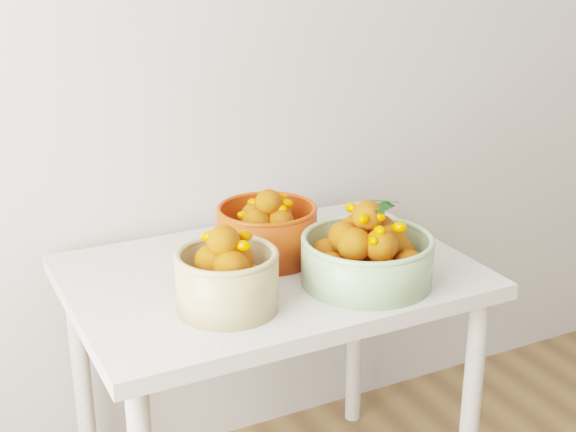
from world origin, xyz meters
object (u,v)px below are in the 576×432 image
object	(u,v)px
bowl_green	(367,255)
bowl_orange	(267,230)
bowl_cream	(227,277)
table	(271,304)

from	to	relation	value
bowl_green	bowl_orange	xyz separation A→B (m)	(-0.15, 0.25, 0.00)
bowl_cream	bowl_green	xyz separation A→B (m)	(0.36, -0.02, -0.01)
bowl_green	bowl_orange	size ratio (longest dim) A/B	1.04
table	bowl_green	world-z (taller)	bowl_green
bowl_orange	bowl_cream	bearing A→B (deg)	-132.33
table	bowl_orange	distance (m)	0.19
bowl_cream	bowl_green	distance (m)	0.36
bowl_orange	bowl_green	bearing A→B (deg)	-58.69
table	bowl_cream	world-z (taller)	bowl_cream
bowl_cream	bowl_orange	bearing A→B (deg)	47.67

